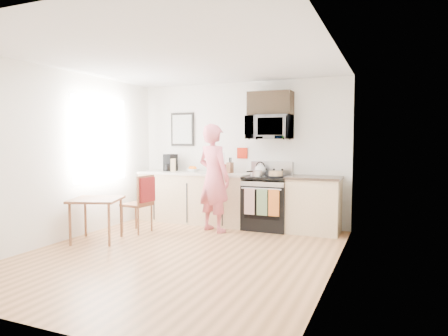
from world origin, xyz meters
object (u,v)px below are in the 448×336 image
at_px(person, 214,178).
at_px(cake, 276,174).
at_px(range, 267,204).
at_px(chair, 143,196).
at_px(dining_table, 96,203).
at_px(microwave, 270,127).

distance_m(person, cake, 1.04).
bearing_deg(range, person, -146.04).
relative_size(range, chair, 1.21).
distance_m(range, cake, 0.58).
distance_m(dining_table, cake, 2.91).
bearing_deg(dining_table, chair, 65.23).
relative_size(person, dining_table, 2.31).
bearing_deg(range, chair, -148.58).
relative_size(dining_table, cake, 2.72).
bearing_deg(range, dining_table, -139.38).
height_order(microwave, dining_table, microwave).
height_order(microwave, chair, microwave).
distance_m(range, dining_table, 2.83).
height_order(microwave, person, microwave).
bearing_deg(chair, dining_table, -109.71).
bearing_deg(person, dining_table, 64.97).
distance_m(range, microwave, 1.33).
bearing_deg(cake, person, -157.29).
bearing_deg(microwave, dining_table, -137.81).
relative_size(microwave, cake, 2.64).
xyz_separation_m(chair, cake, (1.98, 0.98, 0.35)).
distance_m(dining_table, chair, 0.81).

